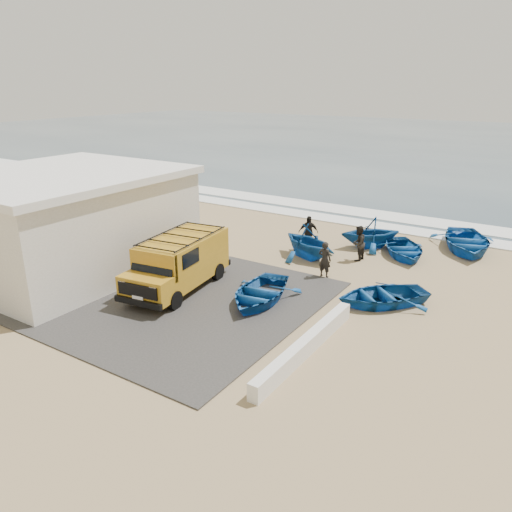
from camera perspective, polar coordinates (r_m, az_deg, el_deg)
The scene contains 17 objects.
ground at distance 20.34m, azimuth -2.97°, elevation -3.61°, with size 160.00×160.00×0.00m, color tan.
slab at distance 20.12m, azimuth -10.97°, elevation -4.15°, with size 12.00×10.00×0.05m, color #3E3B39.
ocean at distance 72.44m, azimuth 24.33°, elevation 11.41°, with size 180.00×88.00×0.01m, color #385166.
surf_line at distance 30.35m, azimuth 10.35°, elevation 3.95°, with size 180.00×1.60×0.06m, color white.
surf_wash at distance 32.61m, azimuth 12.07°, elevation 4.89°, with size 180.00×2.20×0.04m, color white.
building at distance 23.43m, azimuth -21.17°, elevation 3.79°, with size 8.40×9.40×4.30m.
parapet at distance 15.57m, azimuth 5.72°, elevation -10.19°, with size 0.35×6.00×0.55m, color silver.
van at distance 20.04m, azimuth -8.77°, elevation -0.57°, with size 2.65×5.32×2.19m.
boat_near_left at distance 18.88m, azimuth 0.37°, elevation -4.21°, with size 2.62×3.67×0.76m, color #14539E.
boat_near_right at distance 19.28m, azimuth 14.18°, elevation -4.37°, with size 2.51×3.52×0.73m, color #14539E.
boat_mid_left at distance 23.57m, azimuth 5.95°, elevation 1.69°, with size 2.68×3.10×1.64m, color #14539E.
boat_mid_right at distance 24.81m, azimuth 16.52°, elevation 0.78°, with size 2.49×3.49×0.72m, color #14539E.
boat_far_left at distance 25.59m, azimuth 12.94°, elevation 2.65°, with size 2.58×2.99×1.58m, color #14539E.
boat_far_right at distance 26.70m, azimuth 22.89°, elevation 1.55°, with size 3.17×4.43×0.92m, color #14539E.
fisherman_front at distance 21.33m, azimuth 7.87°, elevation -0.39°, with size 0.57×0.38×1.57m, color black.
fisherman_middle at distance 23.57m, azimuth 11.60°, elevation 1.43°, with size 0.81×0.63×1.67m, color black.
fisherman_back at distance 24.90m, azimuth 5.99°, elevation 2.71°, with size 0.98×0.41×1.68m, color black.
Camera 1 is at (11.01, -15.16, 7.93)m, focal length 35.00 mm.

